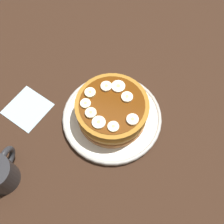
{
  "coord_description": "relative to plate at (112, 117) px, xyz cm",
  "views": [
    {
      "loc": [
        -31.8,
        -10.18,
        69.42
      ],
      "look_at": [
        0.0,
        0.0,
        4.32
      ],
      "focal_mm": 44.18,
      "sensor_mm": 36.0,
      "label": 1
    }
  ],
  "objects": [
    {
      "name": "ground_plane",
      "position": [
        0.0,
        0.0,
        -2.56
      ],
      "size": [
        140.0,
        140.0,
        3.0
      ],
      "primitive_type": "cube",
      "color": "black"
    },
    {
      "name": "plate",
      "position": [
        0.0,
        0.0,
        0.0
      ],
      "size": [
        27.32,
        27.32,
        1.97
      ],
      "color": "silver",
      "rests_on": "ground_plane"
    },
    {
      "name": "pancake_stack",
      "position": [
        -0.08,
        0.12,
        4.2
      ],
      "size": [
        19.41,
        19.19,
        7.15
      ],
      "color": "#B27645",
      "rests_on": "plate"
    },
    {
      "name": "banana_slice_0",
      "position": [
        -5.95,
        -2.23,
        7.89
      ],
      "size": [
        2.8,
        2.8,
        0.71
      ],
      "color": "#F6EBB4",
      "rests_on": "pancake_stack"
    },
    {
      "name": "banana_slice_1",
      "position": [
        -2.04,
        6.31,
        7.94
      ],
      "size": [
        2.68,
        2.68,
        0.81
      ],
      "color": "#FEF4BC",
      "rests_on": "pancake_stack"
    },
    {
      "name": "banana_slice_2",
      "position": [
        1.23,
        6.26,
        8.02
      ],
      "size": [
        2.82,
        2.82,
        0.96
      ],
      "color": "#F6F2B8",
      "rests_on": "pancake_stack"
    },
    {
      "name": "banana_slice_3",
      "position": [
        4.31,
        2.93,
        7.99
      ],
      "size": [
        2.96,
        2.96,
        0.91
      ],
      "color": "#FAE4B4",
      "rests_on": "pancake_stack"
    },
    {
      "name": "banana_slice_4",
      "position": [
        2.9,
        -3.07,
        7.97
      ],
      "size": [
        2.98,
        2.98,
        0.87
      ],
      "color": "#FDEFC3",
      "rests_on": "pancake_stack"
    },
    {
      "name": "banana_slice_5",
      "position": [
        -2.8,
        -6.12,
        8.02
      ],
      "size": [
        2.99,
        2.99,
        0.96
      ],
      "color": "#EFE1C4",
      "rests_on": "pancake_stack"
    },
    {
      "name": "banana_slice_6",
      "position": [
        -5.98,
        1.46,
        7.93
      ],
      "size": [
        3.35,
        3.35,
        0.79
      ],
      "color": "#EDE9C4",
      "rests_on": "pancake_stack"
    },
    {
      "name": "banana_slice_7",
      "position": [
        5.29,
        -0.16,
        7.92
      ],
      "size": [
        3.59,
        3.59,
        0.76
      ],
      "color": "#FDE6BD",
      "rests_on": "pancake_stack"
    },
    {
      "name": "banana_slice_8",
      "position": [
        -4.19,
        4.13,
        8.02
      ],
      "size": [
        2.84,
        2.84,
        0.97
      ],
      "color": "beige",
      "rests_on": "pancake_stack"
    },
    {
      "name": "napkin",
      "position": [
        -4.24,
        23.96,
        -0.91
      ],
      "size": [
        13.79,
        13.79,
        0.3
      ],
      "primitive_type": "cube",
      "rotation": [
        0.0,
        0.0,
        -0.3
      ],
      "color": "#99B2BF",
      "rests_on": "ground_plane"
    }
  ]
}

